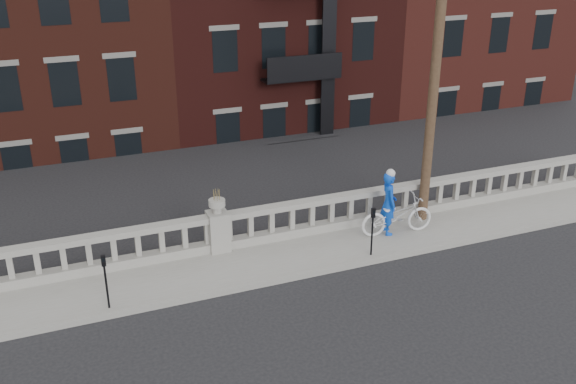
{
  "coord_description": "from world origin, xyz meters",
  "views": [
    {
      "loc": [
        -3.97,
        -11.02,
        8.39
      ],
      "look_at": [
        1.72,
        3.2,
        1.86
      ],
      "focal_mm": 40.0,
      "sensor_mm": 36.0,
      "label": 1
    }
  ],
  "objects": [
    {
      "name": "cyclist",
      "position": [
        4.74,
        3.16,
        1.06
      ],
      "size": [
        0.56,
        0.74,
        1.83
      ],
      "primitive_type": "imported",
      "rotation": [
        0.0,
        0.0,
        1.38
      ],
      "color": "blue",
      "rests_on": "sidewalk"
    },
    {
      "name": "sidewalk",
      "position": [
        0.0,
        3.0,
        0.07
      ],
      "size": [
        32.0,
        2.2,
        0.15
      ],
      "primitive_type": "cube",
      "color": "gray",
      "rests_on": "ground"
    },
    {
      "name": "parking_meter_c",
      "position": [
        3.68,
        2.15,
        1.0
      ],
      "size": [
        0.1,
        0.09,
        1.36
      ],
      "color": "black",
      "rests_on": "sidewalk"
    },
    {
      "name": "lower_level",
      "position": [
        0.56,
        23.04,
        2.63
      ],
      "size": [
        80.0,
        44.0,
        20.8
      ],
      "color": "#605E59",
      "rests_on": "ground"
    },
    {
      "name": "parking_meter_b",
      "position": [
        -3.14,
        2.15,
        1.0
      ],
      "size": [
        0.1,
        0.09,
        1.36
      ],
      "color": "black",
      "rests_on": "sidewalk"
    },
    {
      "name": "ground",
      "position": [
        0.0,
        0.0,
        0.0
      ],
      "size": [
        120.0,
        120.0,
        0.0
      ],
      "primitive_type": "plane",
      "color": "black",
      "rests_on": "ground"
    },
    {
      "name": "balustrade",
      "position": [
        0.0,
        3.95,
        0.64
      ],
      "size": [
        28.0,
        0.34,
        1.03
      ],
      "color": "gray",
      "rests_on": "sidewalk"
    },
    {
      "name": "planter_pedestal",
      "position": [
        0.0,
        3.95,
        0.83
      ],
      "size": [
        0.55,
        0.55,
        1.76
      ],
      "color": "gray",
      "rests_on": "sidewalk"
    },
    {
      "name": "bicycle",
      "position": [
        4.96,
        3.03,
        0.71
      ],
      "size": [
        2.19,
        0.95,
        1.11
      ],
      "primitive_type": "imported",
      "rotation": [
        0.0,
        0.0,
        1.47
      ],
      "color": "white",
      "rests_on": "sidewalk"
    },
    {
      "name": "utility_pole",
      "position": [
        6.2,
        3.6,
        5.24
      ],
      "size": [
        1.6,
        0.28,
        10.0
      ],
      "color": "#422D1E",
      "rests_on": "sidewalk"
    }
  ]
}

